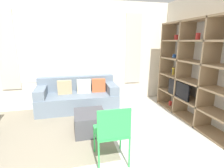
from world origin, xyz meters
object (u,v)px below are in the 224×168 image
at_px(folding_chair, 112,130).
at_px(shelving_unit, 196,72).
at_px(ottoman, 90,122).
at_px(couch_main, 78,97).

bearing_deg(folding_chair, shelving_unit, -153.62).
bearing_deg(shelving_unit, ottoman, -178.74).
height_order(shelving_unit, folding_chair, shelving_unit).
height_order(couch_main, folding_chair, folding_chair).
bearing_deg(shelving_unit, folding_chair, -153.62).
relative_size(couch_main, folding_chair, 2.25).
distance_m(shelving_unit, couch_main, 2.79).
relative_size(couch_main, ottoman, 3.01).
height_order(shelving_unit, ottoman, shelving_unit).
distance_m(shelving_unit, folding_chair, 2.35).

